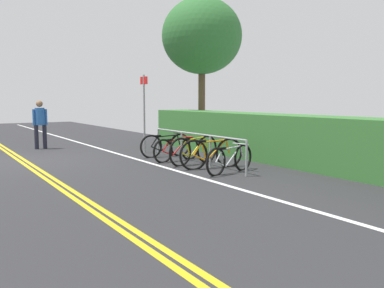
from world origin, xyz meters
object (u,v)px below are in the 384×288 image
object	(u,v)px
bicycle_2	(194,150)
bike_rack	(195,141)
bicycle_1	(177,149)
tree_near_left	(202,36)
bicycle_3	(212,153)
pedestrian	(40,121)
sign_post_near	(144,107)
bicycle_0	(166,145)
bicycle_4	(230,159)

from	to	relation	value
bicycle_2	bike_rack	bearing A→B (deg)	83.58
bicycle_1	tree_near_left	xyz separation A→B (m)	(-3.70, 3.25, 3.79)
bicycle_3	pedestrian	bearing A→B (deg)	-157.49
bike_rack	pedestrian	distance (m)	6.34
bike_rack	tree_near_left	distance (m)	6.47
sign_post_near	tree_near_left	world-z (taller)	tree_near_left
bicycle_2	pedestrian	distance (m)	6.34
pedestrian	bicycle_1	bearing A→B (deg)	27.61
bike_rack	tree_near_left	size ratio (longest dim) A/B	0.77
bicycle_1	tree_near_left	bearing A→B (deg)	138.66
tree_near_left	bicycle_2	bearing A→B (deg)	-35.32
bicycle_0	bicycle_2	distance (m)	1.69
bicycle_4	bicycle_3	bearing A→B (deg)	178.71
bike_rack	sign_post_near	xyz separation A→B (m)	(-2.89, -0.11, 0.88)
tree_near_left	sign_post_near	bearing A→B (deg)	-64.09
pedestrian	sign_post_near	world-z (taller)	sign_post_near
bicycle_3	bicycle_4	distance (m)	0.78
bike_rack	bicycle_2	distance (m)	0.24
bike_rack	tree_near_left	bearing A→B (deg)	145.02
bike_rack	pedestrian	xyz separation A→B (m)	(-5.72, -2.73, 0.35)
bicycle_4	sign_post_near	xyz separation A→B (m)	(-4.47, -0.07, 1.16)
bicycle_2	sign_post_near	distance (m)	3.09
bike_rack	bicycle_3	bearing A→B (deg)	-1.69
bicycle_1	pedestrian	distance (m)	5.63
bicycle_1	sign_post_near	distance (m)	2.43
tree_near_left	bicycle_3	bearing A→B (deg)	-30.82
bicycle_2	tree_near_left	xyz separation A→B (m)	(-4.45, 3.15, 3.75)
bicycle_0	pedestrian	distance (m)	4.92
bicycle_3	tree_near_left	distance (m)	7.18
pedestrian	sign_post_near	size ratio (longest dim) A/B	0.67
bicycle_2	sign_post_near	world-z (taller)	sign_post_near
bicycle_0	pedestrian	world-z (taller)	pedestrian
bike_rack	bicycle_0	xyz separation A→B (m)	(-1.69, 0.02, -0.27)
bike_rack	bicycle_1	distance (m)	0.82
bicycle_2	pedestrian	world-z (taller)	pedestrian
bicycle_2	bicycle_4	xyz separation A→B (m)	(1.59, -0.00, -0.05)
bicycle_4	tree_near_left	bearing A→B (deg)	152.40
bicycle_0	pedestrian	size ratio (longest dim) A/B	1.00
bicycle_4	bicycle_1	bearing A→B (deg)	-177.70
bicycle_4	tree_near_left	size ratio (longest dim) A/B	0.29
bicycle_2	bicycle_3	bearing A→B (deg)	0.88
bicycle_1	bike_rack	bearing A→B (deg)	10.14
bicycle_2	bicycle_3	xyz separation A→B (m)	(0.81, 0.01, -0.00)
bicycle_2	bicycle_3	world-z (taller)	same
bike_rack	bicycle_0	size ratio (longest dim) A/B	2.58
bike_rack	bicycle_2	world-z (taller)	bike_rack
bicycle_4	pedestrian	size ratio (longest dim) A/B	0.99
bicycle_0	bicycle_1	bearing A→B (deg)	-9.45
bicycle_0	bicycle_3	xyz separation A→B (m)	(2.50, -0.04, 0.03)
bike_rack	sign_post_near	world-z (taller)	sign_post_near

